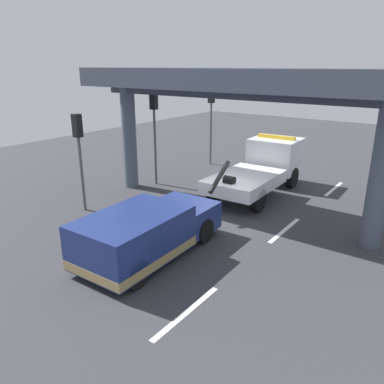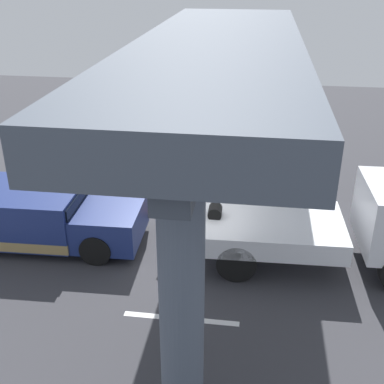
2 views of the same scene
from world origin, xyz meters
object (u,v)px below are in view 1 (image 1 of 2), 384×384
Objects in this scene: towed_van_green at (146,233)px; traffic_light_mid at (211,109)px; tow_truck_white at (263,166)px; traffic_light_far at (154,117)px; traffic_cone_orange at (164,204)px; traffic_light_near at (79,141)px.

towed_van_green is 1.15× the size of traffic_light_mid.
towed_van_green is at bearing -156.21° from traffic_light_mid.
traffic_light_far reaches higher than tow_truck_white.
tow_truck_white is at bearing -119.64° from traffic_light_mid.
traffic_cone_orange is (-5.01, 1.99, -0.88)m from tow_truck_white.
traffic_light_mid is at bearing 0.00° from traffic_light_near.
traffic_light_far reaches higher than towed_van_green.
traffic_cone_orange is (-2.75, -2.81, -3.05)m from traffic_light_far.
towed_van_green is at bearing -106.74° from traffic_light_near.
traffic_light_near is (-6.77, 4.80, 1.70)m from tow_truck_white.
traffic_light_mid is (5.00, 0.00, -0.05)m from traffic_light_far.
tow_truck_white is at bearing -64.73° from traffic_light_far.
traffic_light_far is at bearing 39.06° from towed_van_green.
tow_truck_white is 5.92m from traffic_light_mid.
tow_truck_white is 1.39× the size of towed_van_green.
traffic_cone_orange is at bearing 32.19° from towed_van_green.
tow_truck_white reaches higher than traffic_cone_orange.
traffic_cone_orange is (-7.75, -2.81, -3.00)m from traffic_light_mid.
tow_truck_white reaches higher than towed_van_green.
traffic_light_mid is 8.77m from traffic_cone_orange.
towed_van_green is at bearing -147.81° from traffic_cone_orange.
traffic_light_near is (1.45, 4.83, 2.13)m from towed_van_green.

